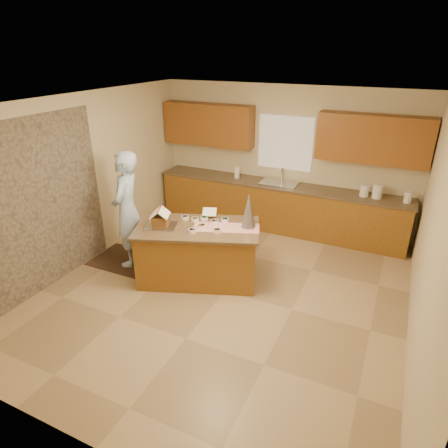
{
  "coord_description": "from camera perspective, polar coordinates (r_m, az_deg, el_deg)",
  "views": [
    {
      "loc": [
        2.05,
        -4.4,
        3.34
      ],
      "look_at": [
        -0.1,
        0.2,
        1.0
      ],
      "focal_mm": 31.31,
      "sensor_mm": 36.0,
      "label": 1
    }
  ],
  "objects": [
    {
      "name": "canister_c",
      "position": [
        7.23,
        25.28,
        3.54
      ],
      "size": [
        0.13,
        0.13,
        0.18
      ],
      "primitive_type": "cylinder",
      "color": "white",
      "rests_on": "back_counter_top"
    },
    {
      "name": "candy_bowls",
      "position": [
        5.83,
        -2.9,
        0.16
      ],
      "size": [
        0.77,
        0.66,
        0.05
      ],
      "color": "#A7377D",
      "rests_on": "island_top"
    },
    {
      "name": "wall_back",
      "position": [
        7.7,
        8.88,
        9.47
      ],
      "size": [
        5.5,
        5.5,
        0.0
      ],
      "primitive_type": "plane",
      "color": "beige",
      "rests_on": "floor"
    },
    {
      "name": "sink",
      "position": [
        7.56,
        7.98,
        5.58
      ],
      "size": [
        0.7,
        0.45,
        0.12
      ],
      "primitive_type": "cube",
      "color": "silver",
      "rests_on": "back_counter_top"
    },
    {
      "name": "upper_cabinet_left",
      "position": [
        7.97,
        -2.29,
        14.32
      ],
      "size": [
        1.85,
        0.35,
        0.8
      ],
      "primitive_type": "cube",
      "color": "#985220",
      "rests_on": "wall_back"
    },
    {
      "name": "paper_towel",
      "position": [
        7.79,
        1.91,
        7.49
      ],
      "size": [
        0.1,
        0.1,
        0.22
      ],
      "primitive_type": "cylinder",
      "color": "white",
      "rests_on": "back_counter_top"
    },
    {
      "name": "table_runner",
      "position": [
        5.73,
        0.34,
        -0.52
      ],
      "size": [
        1.03,
        0.66,
        0.01
      ],
      "primitive_type": "cube",
      "rotation": [
        0.0,
        0.0,
        0.36
      ],
      "color": "#A60B15",
      "rests_on": "island_top"
    },
    {
      "name": "island_base",
      "position": [
        5.99,
        -3.83,
        -4.42
      ],
      "size": [
        1.93,
        1.42,
        0.85
      ],
      "primitive_type": "cube",
      "rotation": [
        0.0,
        0.0,
        0.36
      ],
      "color": "olive",
      "rests_on": "floor"
    },
    {
      "name": "tinsel_tree",
      "position": [
        5.66,
        3.6,
        1.98
      ],
      "size": [
        0.27,
        0.27,
        0.53
      ],
      "primitive_type": "cone",
      "rotation": [
        0.0,
        0.0,
        0.36
      ],
      "color": "#AFB1BC",
      "rests_on": "island_top"
    },
    {
      "name": "faucet",
      "position": [
        7.67,
        8.47,
        7.18
      ],
      "size": [
        0.03,
        0.03,
        0.28
      ],
      "primitive_type": "cylinder",
      "color": "silver",
      "rests_on": "back_counter_top"
    },
    {
      "name": "back_counter_base",
      "position": [
        7.71,
        7.79,
        2.42
      ],
      "size": [
        4.8,
        0.6,
        0.88
      ],
      "primitive_type": "cube",
      "color": "olive",
      "rests_on": "floor"
    },
    {
      "name": "canister_a",
      "position": [
        7.25,
        19.78,
        4.59
      ],
      "size": [
        0.15,
        0.15,
        0.2
      ],
      "primitive_type": "cylinder",
      "color": "white",
      "rests_on": "back_counter_top"
    },
    {
      "name": "rug",
      "position": [
        6.81,
        -13.47,
        -5.29
      ],
      "size": [
        1.28,
        0.84,
        0.01
      ],
      "primitive_type": "cube",
      "color": "black",
      "rests_on": "floor"
    },
    {
      "name": "stone_accent",
      "position": [
        6.15,
        -24.82,
        2.52
      ],
      "size": [
        0.0,
        2.5,
        2.5
      ],
      "primitive_type": "plane",
      "rotation": [
        1.57,
        0.0,
        1.57
      ],
      "color": "gray",
      "rests_on": "wall_left"
    },
    {
      "name": "upper_cabinet_right",
      "position": [
        7.13,
        20.95,
        11.51
      ],
      "size": [
        1.85,
        0.35,
        0.8
      ],
      "primitive_type": "cube",
      "color": "#985220",
      "rests_on": "wall_back"
    },
    {
      "name": "back_counter_top",
      "position": [
        7.55,
        7.99,
        5.65
      ],
      "size": [
        4.85,
        0.63,
        0.04
      ],
      "primitive_type": "cube",
      "color": "brown",
      "rests_on": "back_counter_base"
    },
    {
      "name": "wall_right",
      "position": [
        4.85,
        27.96,
        -2.59
      ],
      "size": [
        5.5,
        5.5,
        0.0
      ],
      "primitive_type": "plane",
      "color": "beige",
      "rests_on": "floor"
    },
    {
      "name": "ceiling",
      "position": [
        4.89,
        0.07,
        17.24
      ],
      "size": [
        5.5,
        5.5,
        0.0
      ],
      "primitive_type": "plane",
      "color": "silver",
      "rests_on": "floor"
    },
    {
      "name": "baking_tray",
      "position": [
        5.83,
        -9.2,
        -0.31
      ],
      "size": [
        0.53,
        0.46,
        0.02
      ],
      "primitive_type": "cube",
      "rotation": [
        0.0,
        0.0,
        0.36
      ],
      "color": "silver",
      "rests_on": "island_top"
    },
    {
      "name": "cookbook",
      "position": [
        6.06,
        -2.13,
        1.76
      ],
      "size": [
        0.26,
        0.23,
        0.09
      ],
      "primitive_type": "cube",
      "rotation": [
        -1.13,
        0.0,
        0.36
      ],
      "color": "white",
      "rests_on": "island_top"
    },
    {
      "name": "gingerbread_house",
      "position": [
        5.78,
        -9.28,
        0.71
      ],
      "size": [
        0.34,
        0.35,
        0.27
      ],
      "color": "brown",
      "rests_on": "baking_tray"
    },
    {
      "name": "wall_left",
      "position": [
        6.63,
        -20.01,
        5.78
      ],
      "size": [
        5.5,
        5.5,
        0.0
      ],
      "primitive_type": "plane",
      "color": "beige",
      "rests_on": "floor"
    },
    {
      "name": "island_top",
      "position": [
        5.79,
        -3.95,
        -0.58
      ],
      "size": [
        2.03,
        1.52,
        0.04
      ],
      "primitive_type": "cube",
      "rotation": [
        0.0,
        0.0,
        0.36
      ],
      "color": "brown",
      "rests_on": "island_base"
    },
    {
      "name": "floor",
      "position": [
        5.89,
        0.06,
        -9.79
      ],
      "size": [
        5.5,
        5.5,
        0.0
      ],
      "primitive_type": "plane",
      "color": "tan",
      "rests_on": "ground"
    },
    {
      "name": "wall_front",
      "position": [
        3.3,
        -21.29,
        -14.36
      ],
      "size": [
        5.5,
        5.5,
        0.0
      ],
      "primitive_type": "plane",
      "color": "beige",
      "rests_on": "floor"
    },
    {
      "name": "boy",
      "position": [
        6.37,
        -13.95,
        2.02
      ],
      "size": [
        0.63,
        0.79,
        1.89
      ],
      "primitive_type": "imported",
      "rotation": [
        0.0,
        0.0,
        -1.27
      ],
      "color": "#ABC5F3",
      "rests_on": "rug"
    },
    {
      "name": "window_curtain",
      "position": [
        7.6,
        8.96,
        11.6
      ],
      "size": [
        1.05,
        0.03,
        1.0
      ],
      "primitive_type": "cube",
      "color": "white",
      "rests_on": "wall_back"
    },
    {
      "name": "canister_b",
      "position": [
        7.23,
        21.5,
        4.43
      ],
      "size": [
        0.17,
        0.17,
        0.24
      ],
      "primitive_type": "cylinder",
      "color": "white",
      "rests_on": "back_counter_top"
    }
  ]
}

